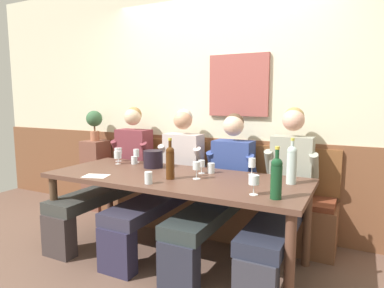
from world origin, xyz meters
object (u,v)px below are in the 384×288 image
object	(u,v)px
ice_bucket	(153,159)
person_center_left_seat	(166,178)
water_tumbler_center	(211,168)
wine_glass_left_end	(136,153)
wine_bottle_green_tall	(292,164)
water_tumbler_left	(134,160)
person_right_seat	(114,171)
person_left_seat	(283,191)
water_tumbler_right	(148,178)
wine_glass_center_rear	(202,164)
wine_glass_center_front	(118,151)
wine_glass_mid_right	(197,167)
wall_bench	(207,205)
wine_bottle_amber_mid	(276,177)
wine_glass_by_bottle	(252,163)
dining_table	(175,184)
wine_glass_near_bucket	(254,181)
wine_bottle_clear_water	(170,161)
person_center_right_seat	(220,185)
potted_plant	(94,121)
wine_glass_right_end	(118,155)

from	to	relation	value
ice_bucket	person_center_left_seat	bearing A→B (deg)	49.39
water_tumbler_center	ice_bucket	bearing A→B (deg)	-177.55
wine_glass_left_end	wine_bottle_green_tall	bearing A→B (deg)	-6.25
person_center_left_seat	water_tumbler_left	distance (m)	0.39
water_tumbler_left	ice_bucket	bearing A→B (deg)	-11.40
person_right_seat	person_left_seat	size ratio (longest dim) A/B	0.99
person_center_left_seat	ice_bucket	world-z (taller)	person_center_left_seat
water_tumbler_right	water_tumbler_center	distance (m)	0.64
person_right_seat	wine_bottle_green_tall	xyz separation A→B (m)	(1.89, -0.15, 0.28)
wine_glass_center_rear	wine_glass_center_front	size ratio (longest dim) A/B	0.84
person_center_left_seat	wine_glass_mid_right	bearing A→B (deg)	-33.72
wall_bench	person_right_seat	distance (m)	1.07
wine_bottle_amber_mid	wine_glass_center_rear	size ratio (longest dim) A/B	2.91
wine_glass_by_bottle	wine_glass_center_front	xyz separation A→B (m)	(-1.46, -0.04, 0.01)
dining_table	wine_glass_near_bucket	xyz separation A→B (m)	(0.78, -0.25, 0.17)
person_center_left_seat	wine_bottle_green_tall	xyz separation A→B (m)	(1.23, -0.14, 0.28)
wine_glass_near_bucket	wall_bench	bearing A→B (deg)	129.31
wine_bottle_clear_water	wine_glass_by_bottle	world-z (taller)	wine_bottle_clear_water
wine_bottle_green_tall	wine_glass_center_rear	distance (m)	0.79
water_tumbler_right	wine_glass_left_end	bearing A→B (deg)	132.09
water_tumbler_center	wine_glass_by_bottle	bearing A→B (deg)	17.89
person_left_seat	wine_bottle_amber_mid	distance (m)	0.66
dining_table	person_left_seat	world-z (taller)	person_left_seat
person_left_seat	wine_glass_near_bucket	bearing A→B (deg)	-98.54
wine_glass_left_end	wine_glass_center_rear	xyz separation A→B (m)	(0.84, -0.16, -0.01)
person_center_left_seat	ice_bucket	bearing A→B (deg)	-130.61
person_center_right_seat	wine_bottle_clear_water	xyz separation A→B (m)	(-0.26, -0.44, 0.27)
wine_glass_left_end	water_tumbler_left	size ratio (longest dim) A/B	1.77
wine_glass_mid_right	wine_glass_center_front	world-z (taller)	wine_glass_mid_right
ice_bucket	water_tumbler_center	size ratio (longest dim) A/B	2.06
water_tumbler_right	wine_bottle_green_tall	bearing A→B (deg)	26.96
person_center_left_seat	wine_glass_center_front	distance (m)	0.64
person_center_left_seat	wine_glass_center_front	size ratio (longest dim) A/B	9.09
wine_glass_near_bucket	water_tumbler_right	distance (m)	0.83
person_right_seat	potted_plant	world-z (taller)	person_right_seat
ice_bucket	wine_glass_center_rear	world-z (taller)	ice_bucket
water_tumbler_center	potted_plant	bearing A→B (deg)	165.01
person_center_right_seat	wine_glass_left_end	bearing A→B (deg)	178.41
wine_bottle_amber_mid	wine_glass_center_front	world-z (taller)	wine_bottle_amber_mid
water_tumbler_center	wall_bench	bearing A→B (deg)	117.69
wall_bench	wine_bottle_clear_water	bearing A→B (deg)	-88.28
person_center_right_seat	wine_glass_left_end	world-z (taller)	person_center_right_seat
wine_glass_left_end	potted_plant	xyz separation A→B (m)	(-0.92, 0.38, 0.29)
wine_glass_center_front	wine_glass_near_bucket	distance (m)	1.75
person_right_seat	water_tumbler_center	distance (m)	1.19
wine_glass_mid_right	wine_glass_right_end	world-z (taller)	wine_glass_mid_right
wine_glass_left_end	water_tumbler_center	size ratio (longest dim) A/B	1.55
person_center_right_seat	wine_glass_center_front	size ratio (longest dim) A/B	9.17
wall_bench	wine_glass_mid_right	world-z (taller)	wall_bench
dining_table	wine_glass_center_front	distance (m)	0.95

